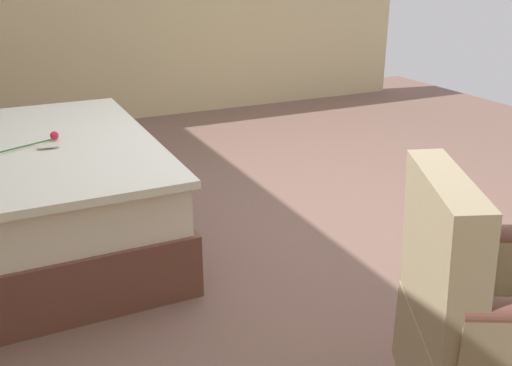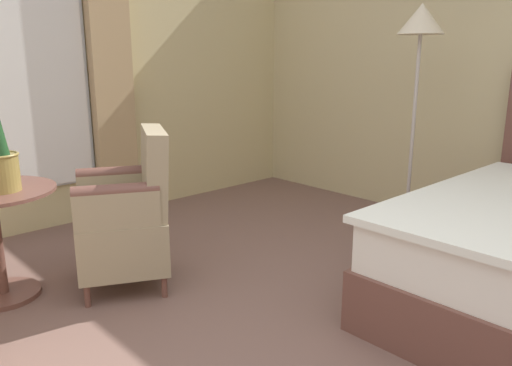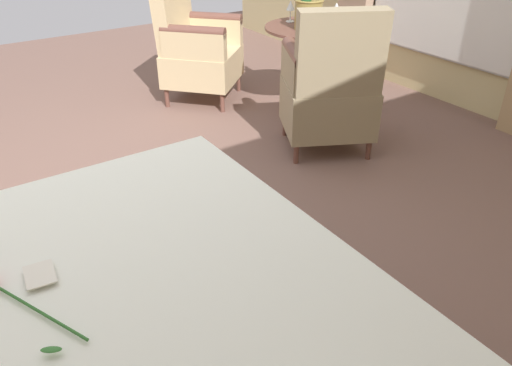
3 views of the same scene
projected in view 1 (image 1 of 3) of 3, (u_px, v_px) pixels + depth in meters
ground_plane at (298, 231)px, 3.57m from camera, size 7.79×7.79×0.00m
armchair_by_window at (483, 332)px, 1.87m from camera, size 0.75×0.74×0.98m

